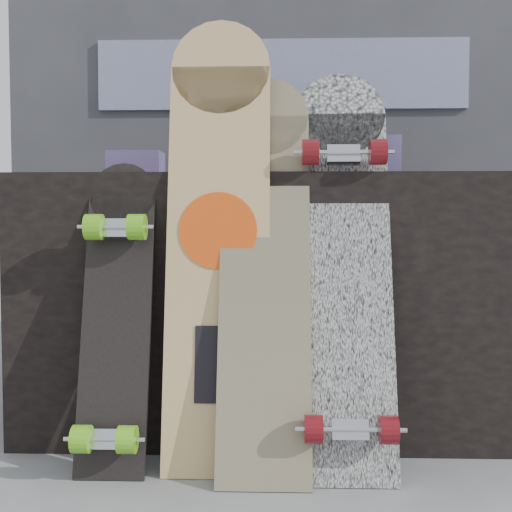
{
  "coord_description": "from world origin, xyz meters",
  "views": [
    {
      "loc": [
        -0.02,
        -1.57,
        0.66
      ],
      "look_at": [
        -0.08,
        0.2,
        0.57
      ],
      "focal_mm": 45.0,
      "sensor_mm": 36.0,
      "label": 1
    }
  ],
  "objects_px": {
    "vendor_table": "(283,302)",
    "longboard_geisha": "(218,224)",
    "longboard_celtic": "(265,255)",
    "skateboard_dark": "(115,312)",
    "longboard_cascadia": "(344,257)"
  },
  "relations": [
    {
      "from": "vendor_table",
      "to": "longboard_geisha",
      "type": "bearing_deg",
      "value": -118.65
    },
    {
      "from": "longboard_celtic",
      "to": "skateboard_dark",
      "type": "height_order",
      "value": "longboard_celtic"
    },
    {
      "from": "longboard_geisha",
      "to": "longboard_celtic",
      "type": "relative_size",
      "value": 1.15
    },
    {
      "from": "skateboard_dark",
      "to": "longboard_cascadia",
      "type": "bearing_deg",
      "value": 4.15
    },
    {
      "from": "vendor_table",
      "to": "skateboard_dark",
      "type": "bearing_deg",
      "value": -139.04
    },
    {
      "from": "vendor_table",
      "to": "longboard_cascadia",
      "type": "distance_m",
      "value": 0.42
    },
    {
      "from": "longboard_celtic",
      "to": "skateboard_dark",
      "type": "xyz_separation_m",
      "value": [
        -0.4,
        -0.04,
        -0.15
      ]
    },
    {
      "from": "longboard_celtic",
      "to": "longboard_cascadia",
      "type": "distance_m",
      "value": 0.21
    },
    {
      "from": "vendor_table",
      "to": "longboard_cascadia",
      "type": "bearing_deg",
      "value": -65.02
    },
    {
      "from": "vendor_table",
      "to": "longboard_celtic",
      "type": "xyz_separation_m",
      "value": [
        -0.05,
        -0.35,
        0.17
      ]
    },
    {
      "from": "vendor_table",
      "to": "longboard_geisha",
      "type": "xyz_separation_m",
      "value": [
        -0.18,
        -0.33,
        0.25
      ]
    },
    {
      "from": "longboard_cascadia",
      "to": "skateboard_dark",
      "type": "bearing_deg",
      "value": -175.85
    },
    {
      "from": "longboard_geisha",
      "to": "longboard_cascadia",
      "type": "xyz_separation_m",
      "value": [
        0.34,
        -0.02,
        -0.09
      ]
    },
    {
      "from": "vendor_table",
      "to": "longboard_celtic",
      "type": "distance_m",
      "value": 0.4
    },
    {
      "from": "longboard_celtic",
      "to": "longboard_cascadia",
      "type": "relative_size",
      "value": 0.99
    }
  ]
}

